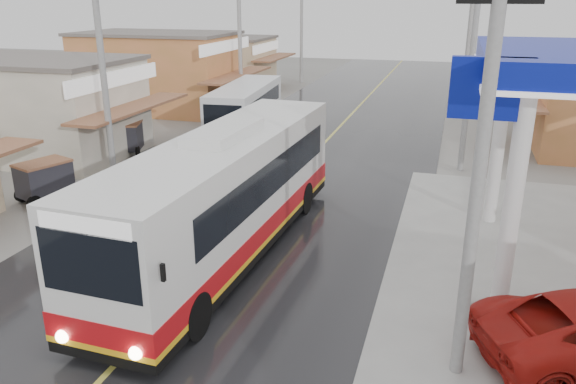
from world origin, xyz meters
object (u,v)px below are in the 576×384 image
at_px(coach_bus, 228,194).
at_px(tyre_stack, 78,218).
at_px(second_bus, 246,109).
at_px(tricycle_far, 128,135).
at_px(tricycle_near, 44,179).
at_px(cyclist, 138,213).

xyz_separation_m(coach_bus, tyre_stack, (-5.88, 0.63, -1.68)).
xyz_separation_m(second_bus, tricycle_far, (-4.29, -5.19, -0.60)).
height_order(tricycle_near, tricycle_far, tricycle_far).
height_order(tricycle_far, tyre_stack, tricycle_far).
xyz_separation_m(second_bus, cyclist, (1.46, -14.02, -0.79)).
bearing_deg(second_bus, coach_bus, -76.71).
xyz_separation_m(second_bus, tricycle_near, (-3.64, -12.19, -0.63)).
xyz_separation_m(tricycle_far, tyre_stack, (3.29, -8.68, -0.69)).
xyz_separation_m(coach_bus, cyclist, (-3.43, 0.48, -1.18)).
bearing_deg(tricycle_near, tricycle_far, 115.17).
height_order(tricycle_near, tyre_stack, tricycle_near).
xyz_separation_m(cyclist, tyre_stack, (-2.46, 0.16, -0.50)).
distance_m(coach_bus, tricycle_near, 8.90).
height_order(second_bus, tyre_stack, second_bus).
distance_m(second_bus, tyre_stack, 13.96).
distance_m(cyclist, tricycle_far, 10.54).
relative_size(second_bus, tricycle_near, 3.69).
bearing_deg(coach_bus, second_bus, 111.12).
bearing_deg(tyre_stack, cyclist, -3.62).
distance_m(coach_bus, cyclist, 3.65).
relative_size(coach_bus, tricycle_far, 5.67).
bearing_deg(coach_bus, tricycle_far, 137.05).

